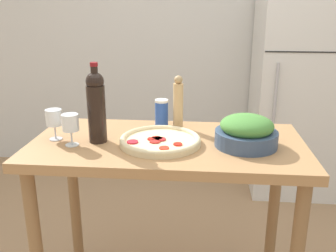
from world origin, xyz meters
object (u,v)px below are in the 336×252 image
Objects in this scene: salad_bowl at (246,132)px; homemade_pizza at (160,140)px; pepper_mill at (178,103)px; salt_canister at (162,113)px; wine_glass_far at (54,119)px; wine_bottle at (96,106)px; wine_glass_near at (70,124)px; refrigerator at (298,92)px.

salad_bowl is 0.76× the size of homemade_pizza.
salad_bowl reaches higher than homemade_pizza.
pepper_mill is 0.97× the size of salad_bowl.
homemade_pizza is 2.57× the size of salt_canister.
pepper_mill is 0.38m from salad_bowl.
wine_glass_far is 0.57m from pepper_mill.
wine_bottle is 0.31m from homemade_pizza.
wine_glass_near is at bearing -149.52° from wine_bottle.
refrigerator is 1.82m from homemade_pizza.
wine_glass_near is 1.01× the size of salt_canister.
pepper_mill reaches higher than salt_canister.
wine_bottle reaches higher than salad_bowl.
homemade_pizza is 0.25m from salt_canister.
wine_bottle is at bearing -128.31° from refrigerator.
refrigerator is at bearing 56.09° from pepper_mill.
refrigerator is 6.41× the size of pepper_mill.
refrigerator reaches higher than wine_glass_far.
wine_glass_near is 1.00× the size of wine_glass_far.
refrigerator reaches higher than wine_glass_near.
refrigerator is 4.73× the size of homemade_pizza.
wine_glass_near is at bearing -175.34° from salad_bowl.
salad_bowl is at bearing 4.66° from wine_glass_near.
salt_canister is (-0.02, 0.25, 0.05)m from homemade_pizza.
wine_bottle is 2.52× the size of wine_glass_far.
pepper_mill is at bearing 33.25° from wine_glass_near.
wine_glass_far is 0.47m from homemade_pizza.
pepper_mill is 0.10m from salt_canister.
salt_canister is at bearing 148.29° from salad_bowl.
pepper_mill is (0.33, 0.23, -0.04)m from wine_bottle.
wine_glass_far is at bearing -157.59° from pepper_mill.
refrigerator is 1.66m from salad_bowl.
refrigerator is 2.10m from wine_glass_far.
wine_glass_near reaches higher than salt_canister.
salad_bowl is (0.73, 0.06, -0.03)m from wine_glass_near.
wine_bottle reaches higher than pepper_mill.
wine_glass_near is (-1.32, -1.60, 0.20)m from refrigerator.
refrigerator is at bearing 69.20° from salad_bowl.
homemade_pizza is at bearing -2.03° from wine_bottle.
wine_bottle is at bearing 30.48° from wine_glass_near.
wine_glass_near is at bearing -172.63° from homemade_pizza.
wine_glass_near is 0.12m from wine_glass_far.
wine_glass_far is (-0.19, 0.01, -0.07)m from wine_bottle.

